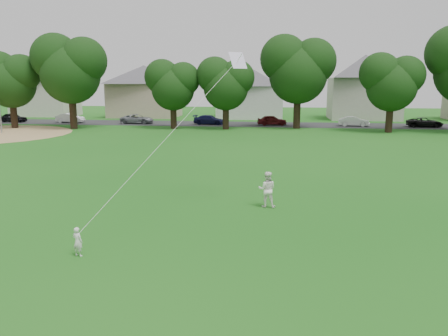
# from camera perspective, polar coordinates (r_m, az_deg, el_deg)

# --- Properties ---
(ground) EXTENTS (160.00, 160.00, 0.00)m
(ground) POSITION_cam_1_polar(r_m,az_deg,el_deg) (14.33, -10.76, -10.38)
(ground) COLOR #155814
(ground) RESTS_ON ground
(street) EXTENTS (90.00, 7.00, 0.01)m
(street) POSITION_cam_1_polar(r_m,az_deg,el_deg) (55.06, 2.79, 5.74)
(street) COLOR #2D2D30
(street) RESTS_ON ground
(toddler) EXTENTS (0.38, 0.30, 0.92)m
(toddler) POSITION_cam_1_polar(r_m,az_deg,el_deg) (14.14, -18.58, -9.10)
(toddler) COLOR white
(toddler) RESTS_ON ground
(older_boy) EXTENTS (0.75, 0.59, 1.54)m
(older_boy) POSITION_cam_1_polar(r_m,az_deg,el_deg) (18.50, 5.64, -2.80)
(older_boy) COLOR white
(older_boy) RESTS_ON ground
(kite) EXTENTS (2.59, 3.59, 9.37)m
(kite) POSITION_cam_1_polar(r_m,az_deg,el_deg) (15.66, -7.14, 4.33)
(kite) COLOR silver
(kite) RESTS_ON ground
(tree_row) EXTENTS (80.86, 9.97, 11.19)m
(tree_row) POSITION_cam_1_polar(r_m,az_deg,el_deg) (48.57, 6.28, 12.51)
(tree_row) COLOR black
(tree_row) RESTS_ON ground
(parked_cars) EXTENTS (55.53, 2.15, 1.22)m
(parked_cars) POSITION_cam_1_polar(r_m,az_deg,el_deg) (54.53, -1.82, 6.32)
(parked_cars) COLOR black
(parked_cars) RESTS_ON ground
(house_row) EXTENTS (76.53, 14.14, 10.56)m
(house_row) POSITION_cam_1_polar(r_m,az_deg,el_deg) (64.75, 4.13, 10.95)
(house_row) COLOR beige
(house_row) RESTS_ON ground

